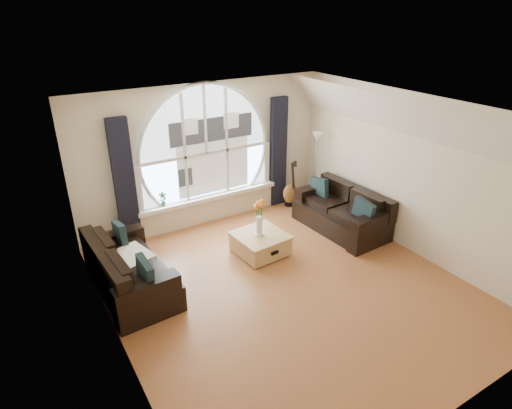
% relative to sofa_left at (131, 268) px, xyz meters
% --- Properties ---
extents(ground, '(5.00, 5.50, 0.01)m').
position_rel_sofa_left_xyz_m(ground, '(2.03, -1.16, -0.40)').
color(ground, brown).
rests_on(ground, ground).
extents(ceiling, '(5.00, 5.50, 0.01)m').
position_rel_sofa_left_xyz_m(ceiling, '(2.03, -1.16, 2.30)').
color(ceiling, silver).
rests_on(ceiling, ground).
extents(wall_back, '(5.00, 0.01, 2.70)m').
position_rel_sofa_left_xyz_m(wall_back, '(2.03, 1.59, 0.95)').
color(wall_back, beige).
rests_on(wall_back, ground).
extents(wall_front, '(5.00, 0.01, 2.70)m').
position_rel_sofa_left_xyz_m(wall_front, '(2.03, -3.91, 0.95)').
color(wall_front, beige).
rests_on(wall_front, ground).
extents(wall_left, '(0.01, 5.50, 2.70)m').
position_rel_sofa_left_xyz_m(wall_left, '(-0.47, -1.16, 0.95)').
color(wall_left, beige).
rests_on(wall_left, ground).
extents(wall_right, '(0.01, 5.50, 2.70)m').
position_rel_sofa_left_xyz_m(wall_right, '(4.53, -1.16, 0.95)').
color(wall_right, beige).
rests_on(wall_right, ground).
extents(attic_slope, '(0.92, 5.50, 0.72)m').
position_rel_sofa_left_xyz_m(attic_slope, '(4.23, -1.16, 1.95)').
color(attic_slope, silver).
rests_on(attic_slope, ground).
extents(arched_window, '(2.60, 0.06, 2.15)m').
position_rel_sofa_left_xyz_m(arched_window, '(2.03, 1.56, 1.23)').
color(arched_window, silver).
rests_on(arched_window, wall_back).
extents(window_sill, '(2.90, 0.22, 0.08)m').
position_rel_sofa_left_xyz_m(window_sill, '(2.03, 1.49, 0.11)').
color(window_sill, white).
rests_on(window_sill, wall_back).
extents(window_frame, '(2.76, 0.08, 2.15)m').
position_rel_sofa_left_xyz_m(window_frame, '(2.03, 1.53, 1.23)').
color(window_frame, white).
rests_on(window_frame, wall_back).
extents(neighbor_house, '(1.70, 0.02, 1.50)m').
position_rel_sofa_left_xyz_m(neighbor_house, '(2.18, 1.54, 1.10)').
color(neighbor_house, silver).
rests_on(neighbor_house, wall_back).
extents(curtain_left, '(0.35, 0.12, 2.30)m').
position_rel_sofa_left_xyz_m(curtain_left, '(0.43, 1.47, 0.75)').
color(curtain_left, black).
rests_on(curtain_left, ground).
extents(curtain_right, '(0.35, 0.12, 2.30)m').
position_rel_sofa_left_xyz_m(curtain_right, '(3.63, 1.47, 0.75)').
color(curtain_right, black).
rests_on(curtain_right, ground).
extents(sofa_left, '(1.02, 1.87, 0.81)m').
position_rel_sofa_left_xyz_m(sofa_left, '(0.00, 0.00, 0.00)').
color(sofa_left, black).
rests_on(sofa_left, ground).
extents(sofa_right, '(1.00, 1.86, 0.81)m').
position_rel_sofa_left_xyz_m(sofa_right, '(3.99, -0.15, 0.00)').
color(sofa_right, black).
rests_on(sofa_right, ground).
extents(coffee_chest, '(0.89, 0.89, 0.41)m').
position_rel_sofa_left_xyz_m(coffee_chest, '(2.22, -0.09, -0.20)').
color(coffee_chest, tan).
rests_on(coffee_chest, ground).
extents(throw_blanket, '(0.69, 0.69, 0.10)m').
position_rel_sofa_left_xyz_m(throw_blanket, '(0.05, 0.12, 0.10)').
color(throw_blanket, silver).
rests_on(throw_blanket, sofa_left).
extents(vase_flowers, '(0.24, 0.24, 0.70)m').
position_rel_sofa_left_xyz_m(vase_flowers, '(2.20, -0.09, 0.36)').
color(vase_flowers, white).
rests_on(vase_flowers, coffee_chest).
extents(floor_lamp, '(0.24, 0.24, 1.60)m').
position_rel_sofa_left_xyz_m(floor_lamp, '(4.25, 1.00, 0.40)').
color(floor_lamp, '#B2B2B2').
rests_on(floor_lamp, ground).
extents(guitar, '(0.40, 0.30, 1.06)m').
position_rel_sofa_left_xyz_m(guitar, '(3.78, 1.19, 0.13)').
color(guitar, '#965D24').
rests_on(guitar, ground).
extents(potted_plant, '(0.15, 0.11, 0.28)m').
position_rel_sofa_left_xyz_m(potted_plant, '(1.08, 1.49, 0.29)').
color(potted_plant, '#1E6023').
rests_on(potted_plant, window_sill).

